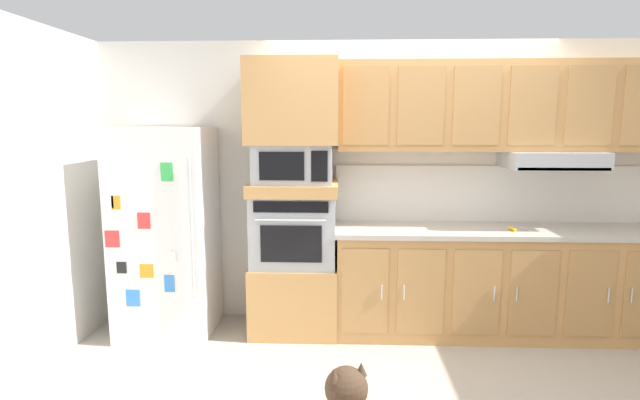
% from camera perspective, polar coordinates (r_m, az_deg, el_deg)
% --- Properties ---
extents(ground_plane, '(9.60, 9.60, 0.00)m').
position_cam_1_polar(ground_plane, '(3.88, 11.54, -18.92)').
color(ground_plane, '#B2A899').
extents(back_kitchen_wall, '(6.20, 0.12, 2.50)m').
position_cam_1_polar(back_kitchen_wall, '(4.56, 9.81, 1.89)').
color(back_kitchen_wall, silver).
rests_on(back_kitchen_wall, ground).
extents(side_panel_left, '(0.12, 7.10, 2.50)m').
position_cam_1_polar(side_panel_left, '(4.07, -30.47, -0.08)').
color(side_panel_left, silver).
rests_on(side_panel_left, ground).
extents(refrigerator, '(0.76, 0.73, 1.76)m').
position_cam_1_polar(refrigerator, '(4.41, -17.24, -3.50)').
color(refrigerator, white).
rests_on(refrigerator, ground).
extents(oven_base_cabinet, '(0.74, 0.62, 0.60)m').
position_cam_1_polar(oven_base_cabinet, '(4.41, -2.90, -10.95)').
color(oven_base_cabinet, tan).
rests_on(oven_base_cabinet, ground).
extents(built_in_oven, '(0.70, 0.62, 0.60)m').
position_cam_1_polar(built_in_oven, '(4.24, -2.97, -3.32)').
color(built_in_oven, '#A8AAAF').
rests_on(built_in_oven, oven_base_cabinet).
extents(appliance_mid_shelf, '(0.74, 0.62, 0.10)m').
position_cam_1_polar(appliance_mid_shelf, '(4.18, -3.01, 1.37)').
color(appliance_mid_shelf, tan).
rests_on(appliance_mid_shelf, built_in_oven).
extents(microwave, '(0.64, 0.54, 0.32)m').
position_cam_1_polar(microwave, '(4.16, -3.03, 4.24)').
color(microwave, '#A8AAAF').
rests_on(microwave, appliance_mid_shelf).
extents(appliance_upper_cabinet, '(0.74, 0.62, 0.68)m').
position_cam_1_polar(appliance_upper_cabinet, '(4.15, -3.09, 11.13)').
color(appliance_upper_cabinet, tan).
rests_on(appliance_upper_cabinet, microwave).
extents(lower_cabinet_run, '(3.11, 0.63, 0.88)m').
position_cam_1_polar(lower_cabinet_run, '(4.61, 21.95, -8.88)').
color(lower_cabinet_run, tan).
rests_on(lower_cabinet_run, ground).
extents(countertop_slab, '(3.15, 0.64, 0.04)m').
position_cam_1_polar(countertop_slab, '(4.50, 22.28, -3.28)').
color(countertop_slab, '#BCB2A3').
rests_on(countertop_slab, lower_cabinet_run).
extents(backsplash_panel, '(3.15, 0.02, 0.50)m').
position_cam_1_polar(backsplash_panel, '(4.72, 21.29, 0.66)').
color(backsplash_panel, silver).
rests_on(backsplash_panel, countertop_slab).
extents(upper_cabinet_with_hood, '(3.11, 0.48, 0.88)m').
position_cam_1_polar(upper_cabinet_with_hood, '(4.53, 22.68, 9.57)').
color(upper_cabinet_with_hood, tan).
rests_on(upper_cabinet_with_hood, backsplash_panel).
extents(screwdriver, '(0.14, 0.13, 0.03)m').
position_cam_1_polar(screwdriver, '(4.38, 21.35, -3.09)').
color(screwdriver, yellow).
rests_on(screwdriver, countertop_slab).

